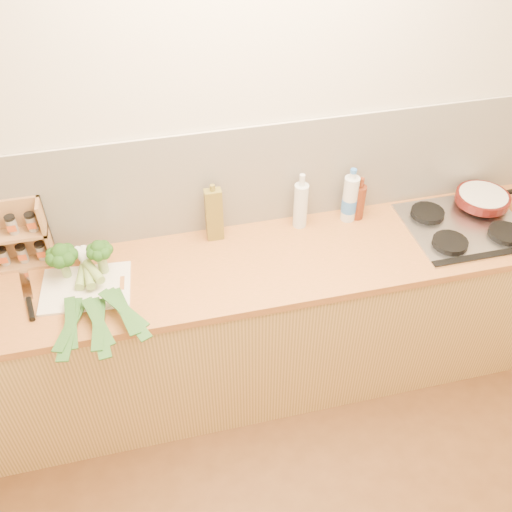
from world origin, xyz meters
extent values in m
plane|color=beige|center=(0.00, 1.50, 1.30)|extent=(3.50, 0.00, 3.50)
cube|color=silver|center=(0.00, 1.49, 1.17)|extent=(3.20, 0.02, 0.54)
cube|color=tan|center=(0.00, 1.20, 0.43)|extent=(3.20, 0.60, 0.86)
cube|color=#BA6537|center=(0.00, 1.20, 0.88)|extent=(3.20, 0.62, 0.04)
cube|color=silver|center=(1.02, 1.20, 0.91)|extent=(0.58, 0.50, 0.01)
cube|color=black|center=(1.02, 0.97, 0.91)|extent=(0.58, 0.04, 0.01)
cylinder|color=black|center=(0.87, 1.08, 0.93)|extent=(0.17, 0.17, 0.03)
cylinder|color=black|center=(1.17, 1.08, 0.93)|extent=(0.17, 0.17, 0.03)
cylinder|color=black|center=(0.87, 1.32, 0.93)|extent=(0.17, 0.17, 0.03)
cylinder|color=black|center=(1.17, 1.32, 0.93)|extent=(0.17, 0.17, 0.03)
cube|color=silver|center=(-0.84, 1.19, 0.91)|extent=(0.41, 0.32, 0.01)
cylinder|color=#86A45F|center=(-0.92, 1.29, 0.95)|extent=(0.04, 0.04, 0.08)
sphere|color=#17360E|center=(-0.92, 1.29, 1.05)|extent=(0.09, 0.09, 0.09)
sphere|color=#17360E|center=(-0.88, 1.29, 1.03)|extent=(0.07, 0.07, 0.07)
sphere|color=#17360E|center=(-0.89, 1.32, 1.03)|extent=(0.07, 0.07, 0.07)
sphere|color=#17360E|center=(-0.93, 1.33, 1.03)|extent=(0.07, 0.07, 0.07)
sphere|color=#17360E|center=(-0.96, 1.31, 1.03)|extent=(0.07, 0.07, 0.07)
sphere|color=#17360E|center=(-0.96, 1.27, 1.03)|extent=(0.07, 0.07, 0.07)
sphere|color=#17360E|center=(-0.93, 1.25, 1.03)|extent=(0.07, 0.07, 0.07)
sphere|color=#17360E|center=(-0.89, 1.26, 1.03)|extent=(0.07, 0.07, 0.07)
cylinder|color=#86A45F|center=(-0.76, 1.28, 0.96)|extent=(0.04, 0.04, 0.09)
sphere|color=#17360E|center=(-0.76, 1.28, 1.05)|extent=(0.07, 0.07, 0.07)
sphere|color=#17360E|center=(-0.72, 1.28, 1.04)|extent=(0.06, 0.06, 0.06)
sphere|color=#17360E|center=(-0.73, 1.31, 1.04)|extent=(0.06, 0.06, 0.06)
sphere|color=#17360E|center=(-0.76, 1.31, 1.04)|extent=(0.06, 0.06, 0.06)
sphere|color=#17360E|center=(-0.79, 1.29, 1.04)|extent=(0.06, 0.06, 0.06)
sphere|color=#17360E|center=(-0.79, 1.26, 1.04)|extent=(0.06, 0.06, 0.06)
sphere|color=#17360E|center=(-0.76, 1.25, 1.04)|extent=(0.06, 0.06, 0.06)
sphere|color=#17360E|center=(-0.73, 1.25, 1.04)|extent=(0.06, 0.06, 0.06)
cylinder|color=white|center=(-0.83, 1.35, 0.93)|extent=(0.06, 0.11, 0.04)
cylinder|color=#81A150|center=(-0.85, 1.24, 0.93)|extent=(0.06, 0.14, 0.04)
cube|color=#1B4017|center=(-0.90, 0.96, 0.93)|extent=(0.14, 0.30, 0.02)
cube|color=#1B4017|center=(-0.90, 0.94, 0.94)|extent=(0.11, 0.34, 0.01)
cube|color=#1B4017|center=(-0.90, 0.97, 0.94)|extent=(0.05, 0.28, 0.02)
cylinder|color=white|center=(-0.83, 1.35, 0.95)|extent=(0.05, 0.13, 0.04)
cylinder|color=#81A150|center=(-0.82, 1.22, 0.95)|extent=(0.06, 0.16, 0.04)
cube|color=#1B4017|center=(-0.79, 0.92, 0.95)|extent=(0.07, 0.30, 0.02)
cube|color=#1B4017|center=(-0.78, 0.90, 0.95)|extent=(0.09, 0.34, 0.01)
cube|color=#1B4017|center=(-0.79, 0.93, 0.96)|extent=(0.13, 0.28, 0.02)
cylinder|color=white|center=(-0.84, 1.34, 0.97)|extent=(0.08, 0.12, 0.04)
cylinder|color=#81A150|center=(-0.79, 1.22, 0.97)|extent=(0.10, 0.15, 0.04)
cube|color=#1B4017|center=(-0.68, 0.95, 0.97)|extent=(0.11, 0.30, 0.02)
cube|color=#1B4017|center=(-0.67, 0.93, 0.97)|extent=(0.18, 0.33, 0.01)
cube|color=#1B4017|center=(-0.68, 0.96, 0.97)|extent=(0.20, 0.26, 0.02)
cube|color=silver|center=(-1.10, 1.28, 0.90)|extent=(0.07, 0.21, 0.00)
cylinder|color=black|center=(-1.07, 1.11, 0.91)|extent=(0.05, 0.14, 0.02)
cylinder|color=#4B100C|center=(1.18, 1.33, 0.96)|extent=(0.27, 0.27, 0.04)
cylinder|color=beige|center=(1.18, 1.33, 0.98)|extent=(0.25, 0.25, 0.00)
cube|color=#BA7F50|center=(-1.11, 1.47, 1.07)|extent=(0.28, 0.02, 0.33)
cube|color=#BA7F50|center=(-1.11, 1.43, 0.91)|extent=(0.28, 0.11, 0.02)
cube|color=#BA7F50|center=(-1.11, 1.43, 1.08)|extent=(0.28, 0.11, 0.02)
cube|color=#BA7F50|center=(-0.98, 1.43, 1.07)|extent=(0.02, 0.11, 0.33)
cylinder|color=gray|center=(-1.20, 1.43, 0.96)|extent=(0.04, 0.04, 0.08)
cylinder|color=gray|center=(-1.11, 1.43, 0.96)|extent=(0.04, 0.04, 0.08)
cylinder|color=gray|center=(-1.03, 1.43, 0.96)|extent=(0.04, 0.04, 0.08)
cylinder|color=gray|center=(-1.11, 1.43, 1.13)|extent=(0.04, 0.04, 0.08)
cylinder|color=gray|center=(-1.03, 1.43, 1.13)|extent=(0.04, 0.04, 0.08)
cube|color=olive|center=(-0.22, 1.41, 1.04)|extent=(0.08, 0.05, 0.28)
cylinder|color=olive|center=(-0.22, 1.41, 1.20)|extent=(0.02, 0.02, 0.03)
cylinder|color=silver|center=(0.22, 1.41, 1.02)|extent=(0.07, 0.07, 0.24)
cylinder|color=silver|center=(0.22, 1.41, 1.17)|extent=(0.03, 0.03, 0.06)
cylinder|color=#5E2612|center=(0.52, 1.40, 0.99)|extent=(0.06, 0.06, 0.19)
cylinder|color=#5E2612|center=(0.52, 1.40, 1.11)|extent=(0.03, 0.03, 0.05)
cylinder|color=silver|center=(0.47, 1.40, 1.02)|extent=(0.08, 0.08, 0.25)
cylinder|color=silver|center=(0.47, 1.40, 1.16)|extent=(0.03, 0.03, 0.03)
cylinder|color=#3774CF|center=(0.47, 1.40, 0.99)|extent=(0.08, 0.08, 0.07)
camera|label=1|loc=(-0.52, -0.73, 2.70)|focal=40.00mm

